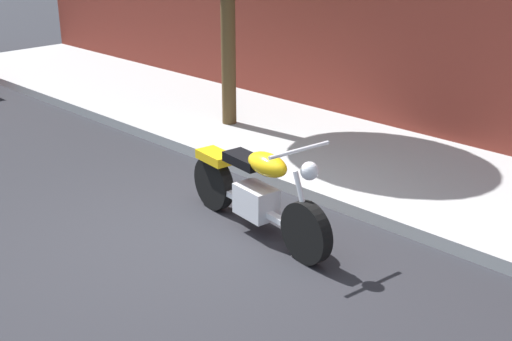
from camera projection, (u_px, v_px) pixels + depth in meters
name	position (u px, v px, depth m)	size (l,w,h in m)	color
ground_plane	(192.00, 238.00, 6.76)	(60.00, 60.00, 0.00)	#28282D
sidewalk	(362.00, 161.00, 8.65)	(19.68, 2.68, 0.14)	#AEAEAE
motorcycle	(256.00, 192.00, 6.73)	(2.14, 0.73, 1.10)	black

